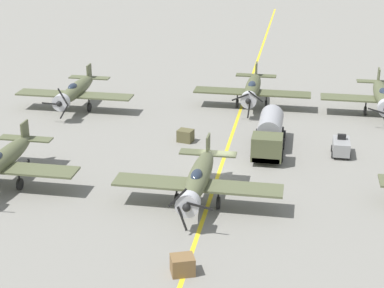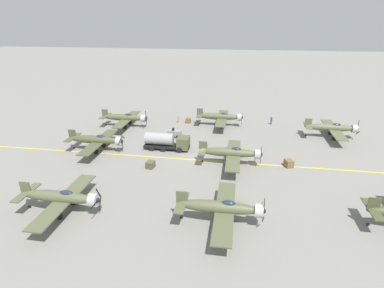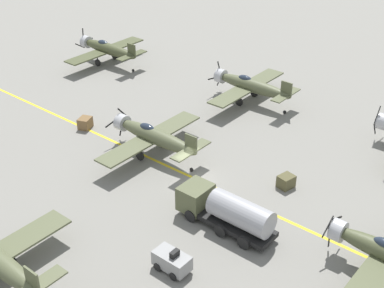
{
  "view_description": "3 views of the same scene",
  "coord_description": "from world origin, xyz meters",
  "px_view_note": "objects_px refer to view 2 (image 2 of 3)",
  "views": [
    {
      "loc": [
        -6.11,
        46.13,
        20.78
      ],
      "look_at": [
        2.19,
        -0.41,
        2.33
      ],
      "focal_mm": 60.0,
      "sensor_mm": 36.0,
      "label": 1
    },
    {
      "loc": [
        43.97,
        6.14,
        21.28
      ],
      "look_at": [
        1.69,
        -0.65,
        3.5
      ],
      "focal_mm": 28.0,
      "sensor_mm": 36.0,
      "label": 2
    },
    {
      "loc": [
        -30.07,
        -24.44,
        25.98
      ],
      "look_at": [
        0.97,
        1.06,
        2.64
      ],
      "focal_mm": 50.0,
      "sensor_mm": 36.0,
      "label": 3
    }
  ],
  "objects_px": {
    "airplane_mid_left": "(220,117)",
    "ground_crew_walking": "(271,120)",
    "tow_tractor": "(175,133)",
    "airplane_near_center": "(97,140)",
    "fuel_tanker": "(167,141)",
    "supply_crate_outboard": "(188,120)",
    "supply_crate_by_tanker": "(289,163)",
    "airplane_near_right": "(61,197)",
    "airplane_mid_right": "(222,208)",
    "ground_crew_inspecting": "(178,119)",
    "airplane_far_left": "(332,128)",
    "supply_crate_mid_lane": "(150,165)",
    "airplane_mid_center": "(231,153)",
    "airplane_near_left": "(125,118)"
  },
  "relations": [
    {
      "from": "airplane_near_right",
      "to": "airplane_far_left",
      "type": "bearing_deg",
      "value": 111.97
    },
    {
      "from": "airplane_near_left",
      "to": "supply_crate_mid_lane",
      "type": "distance_m",
      "value": 21.0
    },
    {
      "from": "airplane_near_center",
      "to": "fuel_tanker",
      "type": "bearing_deg",
      "value": 119.69
    },
    {
      "from": "fuel_tanker",
      "to": "ground_crew_inspecting",
      "type": "xyz_separation_m",
      "value": [
        -14.93,
        -1.01,
        -0.63
      ]
    },
    {
      "from": "ground_crew_inspecting",
      "to": "supply_crate_mid_lane",
      "type": "relative_size",
      "value": 1.23
    },
    {
      "from": "airplane_mid_left",
      "to": "ground_crew_walking",
      "type": "bearing_deg",
      "value": 97.06
    },
    {
      "from": "tow_tractor",
      "to": "supply_crate_mid_lane",
      "type": "relative_size",
      "value": 1.97
    },
    {
      "from": "ground_crew_inspecting",
      "to": "airplane_mid_right",
      "type": "bearing_deg",
      "value": 19.15
    },
    {
      "from": "airplane_mid_left",
      "to": "airplane_mid_right",
      "type": "distance_m",
      "value": 33.89
    },
    {
      "from": "airplane_mid_left",
      "to": "supply_crate_outboard",
      "type": "xyz_separation_m",
      "value": [
        -0.87,
        -7.22,
        -1.49
      ]
    },
    {
      "from": "airplane_mid_right",
      "to": "supply_crate_mid_lane",
      "type": "height_order",
      "value": "airplane_mid_right"
    },
    {
      "from": "airplane_near_right",
      "to": "airplane_mid_center",
      "type": "bearing_deg",
      "value": 112.61
    },
    {
      "from": "fuel_tanker",
      "to": "supply_crate_outboard",
      "type": "xyz_separation_m",
      "value": [
        -15.24,
        1.16,
        -0.99
      ]
    },
    {
      "from": "airplane_mid_left",
      "to": "ground_crew_walking",
      "type": "relative_size",
      "value": 6.56
    },
    {
      "from": "airplane_near_left",
      "to": "supply_crate_outboard",
      "type": "distance_m",
      "value": 13.75
    },
    {
      "from": "airplane_mid_right",
      "to": "ground_crew_inspecting",
      "type": "bearing_deg",
      "value": -160.58
    },
    {
      "from": "ground_crew_inspecting",
      "to": "airplane_near_center",
      "type": "bearing_deg",
      "value": -31.91
    },
    {
      "from": "tow_tractor",
      "to": "airplane_near_center",
      "type": "bearing_deg",
      "value": -53.99
    },
    {
      "from": "airplane_far_left",
      "to": "airplane_mid_center",
      "type": "bearing_deg",
      "value": -64.91
    },
    {
      "from": "tow_tractor",
      "to": "supply_crate_mid_lane",
      "type": "distance_m",
      "value": 13.67
    },
    {
      "from": "ground_crew_inspecting",
      "to": "supply_crate_by_tanker",
      "type": "distance_m",
      "value": 28.37
    },
    {
      "from": "airplane_mid_left",
      "to": "tow_tractor",
      "type": "distance_m",
      "value": 11.81
    },
    {
      "from": "airplane_near_center",
      "to": "airplane_far_left",
      "type": "xyz_separation_m",
      "value": [
        -13.13,
        42.06,
        0.0
      ]
    },
    {
      "from": "airplane_near_center",
      "to": "tow_tractor",
      "type": "height_order",
      "value": "airplane_near_center"
    },
    {
      "from": "airplane_near_right",
      "to": "ground_crew_inspecting",
      "type": "height_order",
      "value": "airplane_near_right"
    },
    {
      "from": "airplane_mid_center",
      "to": "airplane_mid_right",
      "type": "height_order",
      "value": "airplane_mid_right"
    },
    {
      "from": "ground_crew_walking",
      "to": "ground_crew_inspecting",
      "type": "height_order",
      "value": "ground_crew_walking"
    },
    {
      "from": "airplane_near_right",
      "to": "supply_crate_by_tanker",
      "type": "xyz_separation_m",
      "value": [
        -16.6,
        28.24,
        -1.45
      ]
    },
    {
      "from": "fuel_tanker",
      "to": "supply_crate_outboard",
      "type": "height_order",
      "value": "fuel_tanker"
    },
    {
      "from": "supply_crate_by_tanker",
      "to": "supply_crate_outboard",
      "type": "distance_m",
      "value": 26.99
    },
    {
      "from": "airplane_mid_center",
      "to": "ground_crew_inspecting",
      "type": "bearing_deg",
      "value": -145.37
    },
    {
      "from": "airplane_mid_left",
      "to": "airplane_mid_right",
      "type": "height_order",
      "value": "airplane_mid_right"
    },
    {
      "from": "airplane_mid_center",
      "to": "supply_crate_by_tanker",
      "type": "relative_size",
      "value": 8.84
    },
    {
      "from": "airplane_near_center",
      "to": "fuel_tanker",
      "type": "distance_m",
      "value": 12.16
    },
    {
      "from": "fuel_tanker",
      "to": "tow_tractor",
      "type": "distance_m",
      "value": 6.16
    },
    {
      "from": "airplane_far_left",
      "to": "supply_crate_mid_lane",
      "type": "height_order",
      "value": "airplane_far_left"
    },
    {
      "from": "supply_crate_by_tanker",
      "to": "supply_crate_outboard",
      "type": "bearing_deg",
      "value": -134.57
    },
    {
      "from": "supply_crate_outboard",
      "to": "supply_crate_mid_lane",
      "type": "bearing_deg",
      "value": -5.05
    },
    {
      "from": "ground_crew_walking",
      "to": "ground_crew_inspecting",
      "type": "xyz_separation_m",
      "value": [
        2.05,
        -20.39,
        -0.11
      ]
    },
    {
      "from": "airplane_near_left",
      "to": "tow_tractor",
      "type": "distance_m",
      "value": 12.49
    },
    {
      "from": "airplane_mid_center",
      "to": "airplane_near_right",
      "type": "xyz_separation_m",
      "value": [
        16.01,
        -19.27,
        -0.0
      ]
    },
    {
      "from": "airplane_near_center",
      "to": "supply_crate_by_tanker",
      "type": "xyz_separation_m",
      "value": [
        1.17,
        32.26,
        -1.45
      ]
    },
    {
      "from": "supply_crate_mid_lane",
      "to": "tow_tractor",
      "type": "bearing_deg",
      "value": 176.34
    },
    {
      "from": "airplane_far_left",
      "to": "ground_crew_walking",
      "type": "xyz_separation_m",
      "value": [
        -6.38,
        -10.8,
        -1.01
      ]
    },
    {
      "from": "ground_crew_walking",
      "to": "supply_crate_outboard",
      "type": "height_order",
      "value": "ground_crew_walking"
    },
    {
      "from": "airplane_mid_right",
      "to": "supply_crate_outboard",
      "type": "xyz_separation_m",
      "value": [
        -34.66,
        -9.76,
        -1.49
      ]
    },
    {
      "from": "airplane_mid_center",
      "to": "tow_tractor",
      "type": "distance_m",
      "value": 15.48
    },
    {
      "from": "airplane_near_right",
      "to": "fuel_tanker",
      "type": "distance_m",
      "value": 21.77
    },
    {
      "from": "ground_crew_walking",
      "to": "ground_crew_inspecting",
      "type": "bearing_deg",
      "value": -84.27
    },
    {
      "from": "airplane_near_right",
      "to": "airplane_mid_right",
      "type": "bearing_deg",
      "value": 75.56
    }
  ]
}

